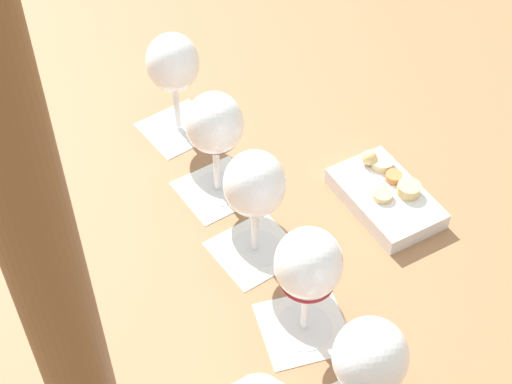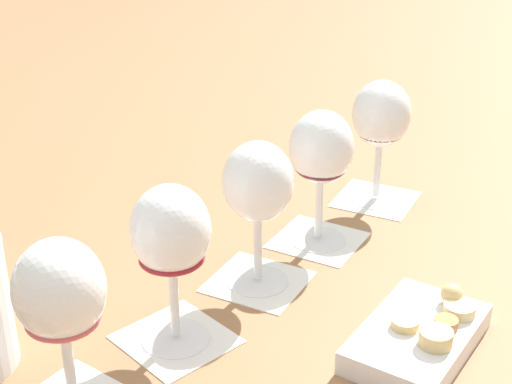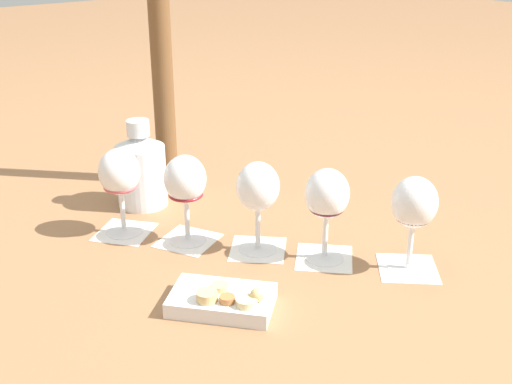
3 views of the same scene
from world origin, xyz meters
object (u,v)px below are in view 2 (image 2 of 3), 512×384
wine_glass_0 (61,299)px  wine_glass_4 (381,120)px  wine_glass_2 (256,191)px  snack_dish (420,336)px  wine_glass_3 (321,154)px  wine_glass_1 (171,238)px

wine_glass_0 → wine_glass_4: (0.32, -0.43, -0.00)m
wine_glass_2 → snack_dish: (-0.16, -0.12, -0.10)m
wine_glass_0 → wine_glass_3: (0.23, -0.32, -0.00)m
wine_glass_2 → snack_dish: 0.23m
wine_glass_2 → wine_glass_4: 0.27m
wine_glass_1 → wine_glass_4: bearing=-53.6°
wine_glass_0 → wine_glass_2: size_ratio=1.00×
wine_glass_1 → wine_glass_3: bearing=-53.8°
wine_glass_1 → wine_glass_2: size_ratio=1.00×
snack_dish → wine_glass_3: bearing=4.4°
wine_glass_3 → wine_glass_0: bearing=126.1°
wine_glass_1 → wine_glass_3: (0.15, -0.21, -0.00)m
wine_glass_0 → wine_glass_4: size_ratio=1.00×
wine_glass_0 → wine_glass_2: bearing=-54.1°
wine_glass_0 → wine_glass_2: 0.26m
wine_glass_1 → wine_glass_3: 0.26m
wine_glass_1 → wine_glass_4: 0.41m
wine_glass_2 → wine_glass_4: same height
wine_glass_0 → wine_glass_3: same height
wine_glass_3 → snack_dish: (-0.24, -0.02, -0.10)m
wine_glass_0 → wine_glass_3: bearing=-53.9°
wine_glass_2 → wine_glass_0: bearing=125.9°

